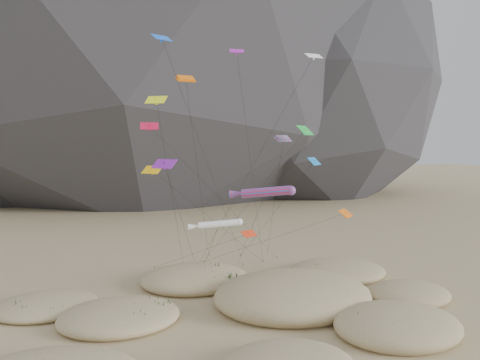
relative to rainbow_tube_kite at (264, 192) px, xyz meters
name	(u,v)px	position (x,y,z in m)	size (l,w,h in m)	color
ground	(271,329)	(-2.40, -8.42, -12.07)	(500.00, 500.00, 0.00)	#CCB789
dunes	(251,307)	(-3.05, -4.33, -11.33)	(49.49, 34.89, 4.47)	#CCB789
dune_grass	(241,313)	(-4.60, -5.80, -11.24)	(43.61, 29.91, 1.46)	black
kite_stakes	(221,262)	(-0.48, 15.79, -11.92)	(18.44, 5.35, 0.30)	#3F2D1E
rainbow_tube_kite	(264,192)	(0.00, 0.00, 0.00)	(6.68, 16.78, 12.91)	#FF1A3A
white_tube_kite	(217,224)	(-5.76, -1.16, -3.09)	(5.74, 15.09, 9.56)	white
orange_parafoil	(186,82)	(-7.11, 7.50, 12.68)	(7.27, 13.69, 25.58)	orange
multi_parafoil	(283,140)	(4.75, 5.83, 5.75)	(4.34, 13.95, 18.48)	#F3193F
delta_kites	(237,142)	(-2.41, 2.38, 5.60)	(24.52, 21.32, 28.70)	#FAFF1A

